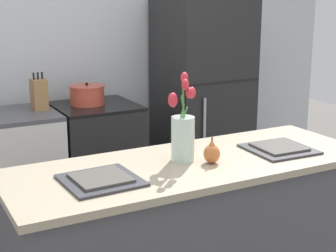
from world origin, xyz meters
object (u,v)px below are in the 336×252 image
Objects in this scene: plate_setting_left at (101,179)px; knife_block at (39,94)px; flower_vase at (182,131)px; pear_figurine at (212,153)px; cooking_pot at (87,95)px; refrigerator at (202,100)px; stove_range at (98,162)px; plate_setting_right at (279,148)px.

knife_block is at bearing 84.10° from plate_setting_left.
flower_vase is 0.17m from pear_figurine.
pear_figurine is 1.70m from cooking_pot.
cooking_pot is at bearing 72.34° from plate_setting_left.
plate_setting_left is at bearing -107.66° from cooking_pot.
refrigerator is 1.01m from cooking_pot.
stove_range is 1.77m from plate_setting_right.
pear_figurine is (-0.03, -1.66, 0.53)m from stove_range.
flower_vase is at bearing -94.94° from stove_range.
plate_setting_right is at bearing 1.54° from pear_figurine.
refrigerator is 4.03× the size of flower_vase.
stove_range is 3.37× the size of knife_block.
pear_figurine is (-0.98, -1.66, 0.14)m from refrigerator.
knife_block reaches higher than plate_setting_right.
pear_figurine reaches higher than plate_setting_left.
cooking_pot is (-0.44, 1.69, 0.03)m from plate_setting_right.
pear_figurine is 0.48× the size of knife_block.
flower_vase is 1.29× the size of plate_setting_right.
knife_block is at bearing 102.66° from pear_figurine.
pear_figurine is at bearing -45.04° from flower_vase.
pear_figurine is 0.56m from plate_setting_left.
plate_setting_left is (-0.56, 0.01, -0.04)m from pear_figurine.
cooking_pot is (-1.00, 0.04, 0.13)m from refrigerator.
knife_block reaches higher than plate_setting_left.
refrigerator is 1.75m from plate_setting_right.
flower_vase is 1.60m from cooking_pot.
plate_setting_left reaches higher than stove_range.
stove_range is 2.78× the size of plate_setting_left.
cooking_pot reaches higher than stove_range.
refrigerator reaches higher than cooking_pot.
knife_block is at bearing -179.46° from cooking_pot.
refrigerator is at bearing -2.22° from cooking_pot.
flower_vase is at bearing -80.08° from knife_block.
flower_vase reaches higher than knife_block.
plate_setting_right is at bearing -64.57° from knife_block.
stove_range is 1.69m from flower_vase.
cooking_pot is at bearing 104.54° from plate_setting_right.
pear_figurine is at bearing -77.34° from knife_block.
stove_range is 3.41× the size of cooking_pot.
stove_range is at bearing 85.06° from flower_vase.
flower_vase is 3.26× the size of pear_figurine.
plate_setting_left is 0.98m from plate_setting_right.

